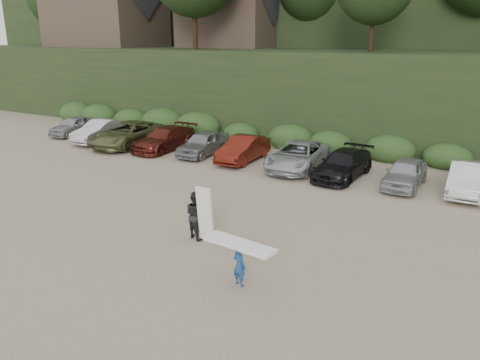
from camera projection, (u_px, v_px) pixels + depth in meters
The scene contains 4 objects.
ground at pixel (180, 229), 17.75m from camera, with size 120.00×120.00×0.00m, color tan.
parked_cars at pixel (320, 159), 24.88m from camera, with size 39.81×6.45×1.61m.
child_surfer at pixel (239, 256), 13.53m from camera, with size 2.33×0.93×1.36m.
adult_surfer at pixel (197, 215), 16.74m from camera, with size 1.34×0.92×2.09m.
Camera 1 is at (10.14, -13.09, 7.05)m, focal length 35.00 mm.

